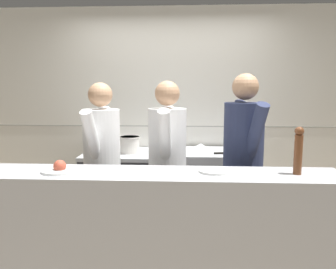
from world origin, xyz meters
The scene contains 13 objects.
wall_back_tiled centered at (0.00, 1.51, 1.30)m, with size 8.00×0.06×2.60m.
oven_range centered at (-0.50, 1.11, 0.44)m, with size 0.98×0.71×0.88m.
prep_counter centered at (0.48, 1.11, 0.45)m, with size 0.92×0.65×0.90m.
pass_counter centered at (-0.02, -0.27, 0.50)m, with size 2.69×0.45×1.01m.
stock_pot centered at (-0.47, 1.08, 0.98)m, with size 0.23×0.23×0.19m.
mixing_bowl_steel centered at (0.35, 1.18, 0.94)m, with size 0.28×0.28×0.08m.
chefs_knife centered at (0.62, 0.97, 0.91)m, with size 0.34×0.07×0.02m.
plated_dish_main centered at (-0.75, -0.28, 1.03)m, with size 0.27×0.27×0.09m.
plated_dish_appetiser centered at (0.39, -0.23, 1.02)m, with size 0.23×0.23×0.02m.
pepper_mill centered at (0.98, -0.26, 1.19)m, with size 0.06×0.06×0.34m.
chef_head_cook centered at (-0.60, 0.36, 0.93)m, with size 0.38×0.73×1.67m.
chef_sous centered at (0.01, 0.33, 0.94)m, with size 0.35×0.74×1.69m.
chef_line centered at (0.69, 0.33, 0.97)m, with size 0.44×0.76×1.75m.
Camera 1 is at (0.17, -2.59, 1.63)m, focal length 35.00 mm.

